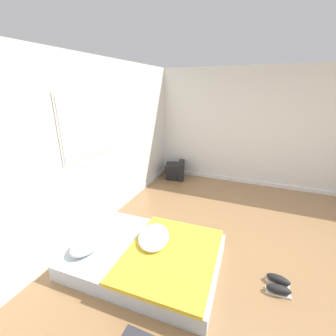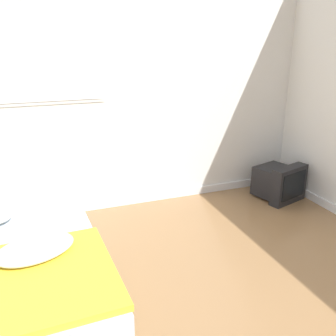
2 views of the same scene
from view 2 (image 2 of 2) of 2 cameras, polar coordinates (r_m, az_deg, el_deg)
wall_back at (r=3.89m, az=-18.07°, el=10.78°), size 8.03×0.08×2.60m
mattress_bed at (r=3.17m, az=-22.42°, el=-14.12°), size 1.41×1.90×0.35m
crt_tv at (r=4.57m, az=16.52°, el=-2.07°), size 0.56×0.56×0.43m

